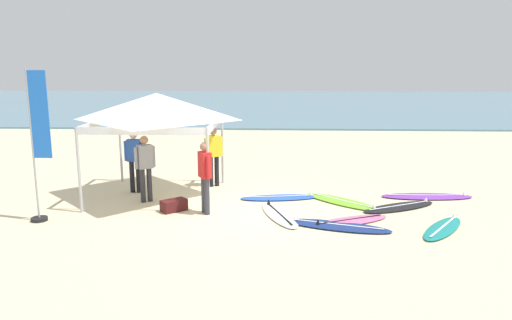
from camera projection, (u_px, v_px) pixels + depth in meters
ground_plane at (245, 213)px, 11.37m from camera, size 80.00×80.00×0.00m
sea at (268, 103)px, 43.23m from camera, size 80.00×36.00×0.10m
canopy_tent at (157, 107)px, 12.37m from camera, size 3.17×3.17×2.75m
surfboard_pink at (349, 221)px, 10.66m from camera, size 2.02×1.33×0.19m
surfboard_lime at (343, 202)px, 12.17m from camera, size 2.05×1.97×0.19m
surfboard_purple at (427, 196)px, 12.66m from camera, size 2.41×0.71×0.19m
surfboard_black at (399, 207)px, 11.73m from camera, size 2.13×1.46×0.19m
surfboard_blue at (280, 197)px, 12.55m from camera, size 2.12×0.85×0.19m
surfboard_teal at (443, 228)px, 10.20m from camera, size 1.52×1.83×0.19m
surfboard_navy at (337, 226)px, 10.35m from camera, size 2.40×1.28×0.19m
surfboard_white at (279, 215)px, 11.10m from camera, size 1.15×2.06×0.19m
person_grey at (145, 164)px, 12.10m from camera, size 0.46×0.39×1.71m
person_red at (205, 173)px, 11.13m from camera, size 0.37×0.49×1.71m
person_yellow at (214, 153)px, 13.67m from camera, size 0.50×0.36×1.71m
person_blue at (134, 157)px, 13.00m from camera, size 0.55×0.23×1.71m
banner_flag at (38, 152)px, 10.47m from camera, size 0.60×0.36×3.40m
gear_bag_near_tent at (174, 205)px, 11.49m from camera, size 0.66×0.63×0.28m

